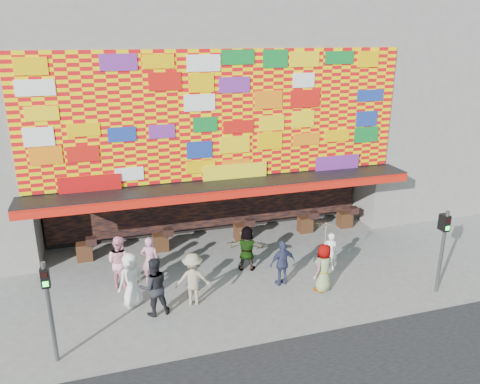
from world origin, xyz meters
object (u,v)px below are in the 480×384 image
Objects in this scene: parasol at (326,234)px; ped_i at (120,262)px; ped_h at (330,251)px; signal_right at (443,243)px; ped_g at (324,268)px; ped_a at (131,279)px; signal_left at (49,301)px; ped_b at (150,260)px; ped_d at (193,279)px; ped_f at (247,248)px; ped_c at (154,287)px; ped_e at (283,263)px.

ped_i is at bearing 160.71° from parasol.
ped_h is at bearing 54.38° from parasol.
ped_g is at bearing 161.65° from signal_right.
ped_a is (-10.16, 2.26, -0.93)m from signal_right.
signal_left reaches higher than ped_a.
ped_a is at bearing 167.49° from signal_right.
ped_h is at bearing -171.72° from ped_b.
ped_g is 1.59m from ped_h.
ped_d is 2.99m from ped_f.
ped_c is at bearing 20.92° from ped_d.
ped_f is at bearing 165.89° from ped_a.
ped_d reaches higher than ped_g.
signal_right is at bearing -158.08° from ped_i.
ped_i is at bearing 9.20° from ped_h.
ped_a is 1.37m from ped_i.
signal_left reaches higher than ped_c.
ped_d reaches higher than ped_e.
ped_i is (-0.29, 1.33, 0.03)m from ped_a.
signal_left is 1.62× the size of ped_a.
signal_left is 1.56× the size of ped_i.
ped_f is (3.71, 1.99, -0.10)m from ped_c.
ped_h is at bearing -177.17° from ped_f.
ped_d is at bearing -36.91° from ped_g.
ped_f is at bearing 149.00° from signal_right.
ped_b is at bearing -52.96° from ped_g.
ped_c reaches higher than ped_b.
ped_a reaches higher than ped_b.
ped_h is at bearing -156.34° from ped_g.
ped_i is 1.06× the size of parasol.
signal_left reaches higher than ped_f.
ped_a is 6.49m from ped_g.
ped_c is (0.64, -0.76, 0.04)m from ped_a.
ped_c is 5.78m from ped_g.
ped_b is (-9.41, 3.56, -0.98)m from signal_right.
signal_left is 8.74m from parasol.
ped_f is at bearing -157.60° from ped_c.
ped_f is at bearing -140.36° from ped_i.
ped_e is 2.19m from ped_h.
signal_right is 6.85m from ped_f.
ped_d is 1.08× the size of ped_e.
ped_d reaches higher than ped_f.
ped_h is at bearing 152.25° from ped_a.
ped_h is (2.13, 0.50, -0.09)m from ped_e.
ped_d is at bearing 139.90° from ped_b.
signal_left is at bearing 33.21° from ped_d.
ped_b reaches higher than ped_e.
ped_e is 1.12× the size of ped_h.
signal_right is 1.73× the size of ped_g.
ped_a is at bearing 45.23° from signal_left.
ped_e is 5.72m from ped_i.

